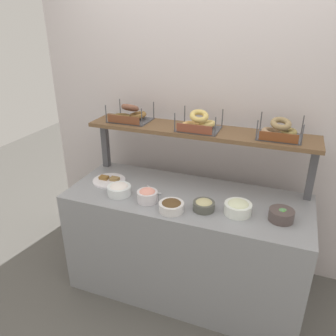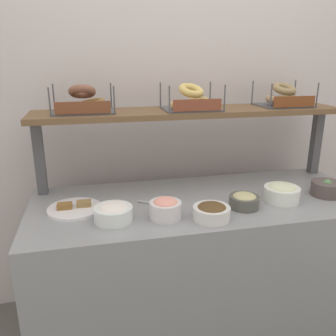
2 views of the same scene
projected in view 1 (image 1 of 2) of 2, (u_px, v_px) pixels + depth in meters
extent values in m
plane|color=#595651|center=(184.00, 285.00, 2.76)|extent=(8.00, 8.00, 0.00)
cube|color=silver|center=(208.00, 129.00, 2.73)|extent=(2.96, 0.06, 2.40)
cube|color=gray|center=(185.00, 243.00, 2.58)|extent=(1.76, 0.70, 0.85)
cube|color=#4C4C51|center=(105.00, 144.00, 2.82)|extent=(0.05, 0.05, 0.40)
cube|color=#4C4C51|center=(312.00, 174.00, 2.29)|extent=(0.05, 0.05, 0.40)
cube|color=brown|center=(199.00, 131.00, 2.47)|extent=(1.72, 0.32, 0.03)
cylinder|color=#514442|center=(281.00, 215.00, 2.11)|extent=(0.16, 0.16, 0.07)
sphere|color=#54AD40|center=(283.00, 212.00, 2.09)|extent=(0.04, 0.04, 0.04)
sphere|color=#579057|center=(282.00, 212.00, 2.10)|extent=(0.05, 0.05, 0.05)
sphere|color=#649D5E|center=(284.00, 211.00, 2.10)|extent=(0.04, 0.04, 0.04)
cylinder|color=silver|center=(147.00, 196.00, 2.32)|extent=(0.15, 0.15, 0.08)
ellipsoid|color=#F39D8B|center=(147.00, 192.00, 2.31)|extent=(0.11, 0.11, 0.05)
cylinder|color=white|center=(238.00, 209.00, 2.18)|extent=(0.18, 0.18, 0.07)
ellipsoid|color=beige|center=(238.00, 204.00, 2.17)|extent=(0.14, 0.14, 0.05)
cylinder|color=white|center=(119.00, 190.00, 2.42)|extent=(0.17, 0.17, 0.07)
ellipsoid|color=white|center=(119.00, 187.00, 2.41)|extent=(0.14, 0.14, 0.05)
cylinder|color=#52524B|center=(204.00, 206.00, 2.22)|extent=(0.15, 0.15, 0.06)
ellipsoid|color=#C2B883|center=(204.00, 203.00, 2.21)|extent=(0.12, 0.12, 0.04)
cylinder|color=silver|center=(171.00, 207.00, 2.21)|extent=(0.17, 0.17, 0.06)
ellipsoid|color=brown|center=(171.00, 204.00, 2.20)|extent=(0.13, 0.13, 0.04)
cylinder|color=white|center=(109.00, 181.00, 2.62)|extent=(0.26, 0.26, 0.01)
cube|color=brown|center=(104.00, 178.00, 2.63)|extent=(0.07, 0.05, 0.02)
cube|color=olive|center=(115.00, 179.00, 2.61)|extent=(0.07, 0.05, 0.02)
cube|color=#B7B7BC|center=(152.00, 189.00, 2.50)|extent=(0.12, 0.09, 0.01)
ellipsoid|color=#B7B7BC|center=(158.00, 193.00, 2.43)|extent=(0.04, 0.03, 0.01)
cube|color=#4C4C51|center=(131.00, 120.00, 2.66)|extent=(0.32, 0.24, 0.01)
cylinder|color=#4C4C51|center=(106.00, 114.00, 2.58)|extent=(0.01, 0.01, 0.14)
cylinder|color=#4C4C51|center=(142.00, 118.00, 2.49)|extent=(0.01, 0.01, 0.14)
cylinder|color=#4C4C51|center=(120.00, 107.00, 2.78)|extent=(0.01, 0.01, 0.14)
cylinder|color=#4C4C51|center=(154.00, 110.00, 2.68)|extent=(0.01, 0.01, 0.14)
cube|color=brown|center=(123.00, 120.00, 2.54)|extent=(0.27, 0.01, 0.06)
torus|color=brown|center=(123.00, 117.00, 2.64)|extent=(0.15, 0.16, 0.06)
torus|color=olive|center=(138.00, 115.00, 2.66)|extent=(0.17, 0.17, 0.06)
torus|color=brown|center=(130.00, 108.00, 2.62)|extent=(0.15, 0.15, 0.09)
cube|color=#4C4C51|center=(199.00, 129.00, 2.45)|extent=(0.31, 0.24, 0.01)
cylinder|color=#4C4C51|center=(175.00, 123.00, 2.37)|extent=(0.01, 0.01, 0.14)
cylinder|color=#4C4C51|center=(215.00, 127.00, 2.27)|extent=(0.01, 0.01, 0.14)
cylinder|color=#4C4C51|center=(185.00, 115.00, 2.57)|extent=(0.01, 0.01, 0.14)
cylinder|color=#4C4C51|center=(222.00, 118.00, 2.47)|extent=(0.01, 0.01, 0.14)
cube|color=brown|center=(194.00, 129.00, 2.33)|extent=(0.26, 0.01, 0.06)
torus|color=tan|center=(191.00, 126.00, 2.43)|extent=(0.18, 0.18, 0.05)
torus|color=tan|center=(206.00, 124.00, 2.45)|extent=(0.17, 0.17, 0.06)
torus|color=#D9B963|center=(199.00, 116.00, 2.41)|extent=(0.19, 0.19, 0.09)
cube|color=#4C4C51|center=(279.00, 137.00, 2.28)|extent=(0.29, 0.24, 0.01)
cylinder|color=#4C4C51|center=(257.00, 130.00, 2.20)|extent=(0.01, 0.01, 0.14)
cylinder|color=#4C4C51|center=(302.00, 135.00, 2.11)|extent=(0.01, 0.01, 0.14)
cylinder|color=#4C4C51|center=(261.00, 121.00, 2.40)|extent=(0.01, 0.01, 0.14)
cylinder|color=#4C4C51|center=(303.00, 125.00, 2.31)|extent=(0.01, 0.01, 0.14)
cube|color=brown|center=(278.00, 137.00, 2.17)|extent=(0.25, 0.01, 0.06)
torus|color=#9B7B5A|center=(271.00, 133.00, 2.26)|extent=(0.15, 0.14, 0.06)
torus|color=olive|center=(287.00, 132.00, 2.29)|extent=(0.19, 0.19, 0.05)
torus|color=#947B51|center=(281.00, 124.00, 2.24)|extent=(0.18, 0.18, 0.08)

